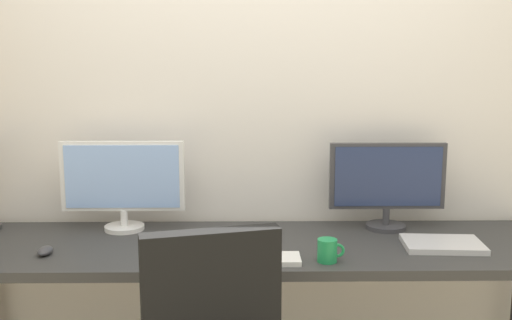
{
  "coord_description": "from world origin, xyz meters",
  "views": [
    {
      "loc": [
        -0.04,
        -1.82,
        1.52
      ],
      "look_at": [
        0.0,
        0.65,
        1.09
      ],
      "focal_mm": 41.72,
      "sensor_mm": 36.0,
      "label": 1
    }
  ],
  "objects_px": {
    "desk": "(256,254)",
    "monitor_right": "(387,182)",
    "monitor_left": "(123,181)",
    "mouse_right_side": "(45,251)",
    "laptop_closed": "(443,244)",
    "keyboard_main": "(257,259)",
    "coffee_mug": "(328,250)"
  },
  "relations": [
    {
      "from": "coffee_mug",
      "to": "laptop_closed",
      "type": "bearing_deg",
      "value": 18.91
    },
    {
      "from": "monitor_right",
      "to": "coffee_mug",
      "type": "xyz_separation_m",
      "value": [
        -0.33,
        -0.45,
        -0.17
      ]
    },
    {
      "from": "monitor_left",
      "to": "mouse_right_side",
      "type": "height_order",
      "value": "monitor_left"
    },
    {
      "from": "desk",
      "to": "monitor_right",
      "type": "bearing_deg",
      "value": 19.48
    },
    {
      "from": "desk",
      "to": "laptop_closed",
      "type": "xyz_separation_m",
      "value": [
        0.77,
        -0.06,
        0.06
      ]
    },
    {
      "from": "mouse_right_side",
      "to": "monitor_right",
      "type": "bearing_deg",
      "value": 13.54
    },
    {
      "from": "mouse_right_side",
      "to": "laptop_closed",
      "type": "distance_m",
      "value": 1.62
    },
    {
      "from": "laptop_closed",
      "to": "monitor_left",
      "type": "bearing_deg",
      "value": 172.54
    },
    {
      "from": "desk",
      "to": "keyboard_main",
      "type": "height_order",
      "value": "keyboard_main"
    },
    {
      "from": "keyboard_main",
      "to": "coffee_mug",
      "type": "bearing_deg",
      "value": -1.04
    },
    {
      "from": "monitor_left",
      "to": "coffee_mug",
      "type": "distance_m",
      "value": 1.0
    },
    {
      "from": "monitor_right",
      "to": "keyboard_main",
      "type": "bearing_deg",
      "value": -143.6
    },
    {
      "from": "desk",
      "to": "keyboard_main",
      "type": "relative_size",
      "value": 7.9
    },
    {
      "from": "desk",
      "to": "coffee_mug",
      "type": "distance_m",
      "value": 0.37
    },
    {
      "from": "monitor_right",
      "to": "coffee_mug",
      "type": "relative_size",
      "value": 4.96
    },
    {
      "from": "keyboard_main",
      "to": "laptop_closed",
      "type": "relative_size",
      "value": 1.05
    },
    {
      "from": "monitor_right",
      "to": "coffee_mug",
      "type": "height_order",
      "value": "monitor_right"
    },
    {
      "from": "monitor_left",
      "to": "keyboard_main",
      "type": "xyz_separation_m",
      "value": [
        0.6,
        -0.44,
        -0.21
      ]
    },
    {
      "from": "keyboard_main",
      "to": "coffee_mug",
      "type": "distance_m",
      "value": 0.28
    },
    {
      "from": "desk",
      "to": "monitor_right",
      "type": "distance_m",
      "value": 0.69
    },
    {
      "from": "monitor_right",
      "to": "keyboard_main",
      "type": "distance_m",
      "value": 0.77
    },
    {
      "from": "keyboard_main",
      "to": "laptop_closed",
      "type": "height_order",
      "value": "laptop_closed"
    },
    {
      "from": "laptop_closed",
      "to": "monitor_right",
      "type": "bearing_deg",
      "value": 126.26
    },
    {
      "from": "desk",
      "to": "laptop_closed",
      "type": "bearing_deg",
      "value": -4.65
    },
    {
      "from": "mouse_right_side",
      "to": "coffee_mug",
      "type": "distance_m",
      "value": 1.12
    },
    {
      "from": "monitor_left",
      "to": "mouse_right_side",
      "type": "relative_size",
      "value": 5.8
    },
    {
      "from": "keyboard_main",
      "to": "desk",
      "type": "bearing_deg",
      "value": 90.0
    },
    {
      "from": "desk",
      "to": "monitor_right",
      "type": "relative_size",
      "value": 5.02
    },
    {
      "from": "monitor_left",
      "to": "keyboard_main",
      "type": "bearing_deg",
      "value": -36.4
    },
    {
      "from": "monitor_left",
      "to": "keyboard_main",
      "type": "relative_size",
      "value": 1.66
    },
    {
      "from": "mouse_right_side",
      "to": "desk",
      "type": "bearing_deg",
      "value": 9.12
    },
    {
      "from": "monitor_left",
      "to": "desk",
      "type": "bearing_deg",
      "value": -19.49
    }
  ]
}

